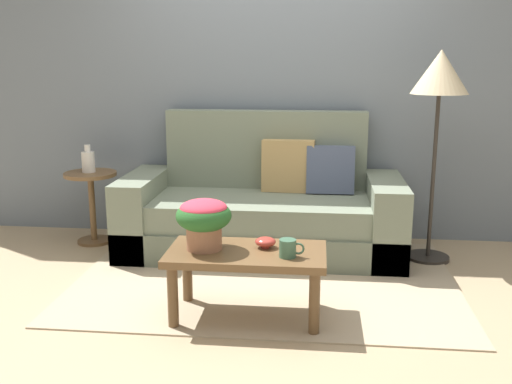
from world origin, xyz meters
TOP-DOWN VIEW (x-y plane):
  - ground_plane at (0.00, 0.00)m, footprint 14.00×14.00m
  - wall_back at (0.00, 1.26)m, footprint 6.40×0.12m
  - area_rug at (0.00, 0.13)m, footprint 2.58×1.79m
  - couch at (-0.07, 0.77)m, footprint 2.15×0.91m
  - coffee_table at (-0.06, -0.47)m, footprint 0.92×0.49m
  - side_table at (-1.49, 0.82)m, footprint 0.42×0.42m
  - floor_lamp at (1.19, 0.68)m, footprint 0.41×0.41m
  - potted_plant at (-0.31, -0.47)m, footprint 0.32×0.32m
  - coffee_mug at (0.19, -0.56)m, footprint 0.14×0.10m
  - snack_bowl at (0.05, -0.41)m, footprint 0.12×0.12m
  - table_vase at (-1.51, 0.83)m, footprint 0.10×0.10m

SIDE VIEW (x-z plane):
  - ground_plane at x=0.00m, z-range 0.00..0.00m
  - area_rug at x=0.00m, z-range 0.00..0.01m
  - couch at x=-0.07m, z-range -0.22..0.86m
  - coffee_table at x=-0.06m, z-range 0.14..0.55m
  - side_table at x=-1.49m, z-range 0.11..0.71m
  - snack_bowl at x=0.05m, z-range 0.42..0.48m
  - coffee_mug at x=0.19m, z-range 0.41..0.52m
  - potted_plant at x=-0.31m, z-range 0.45..0.75m
  - table_vase at x=-1.51m, z-range 0.57..0.80m
  - floor_lamp at x=1.19m, z-range 0.53..2.09m
  - wall_back at x=0.00m, z-range 0.00..2.80m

